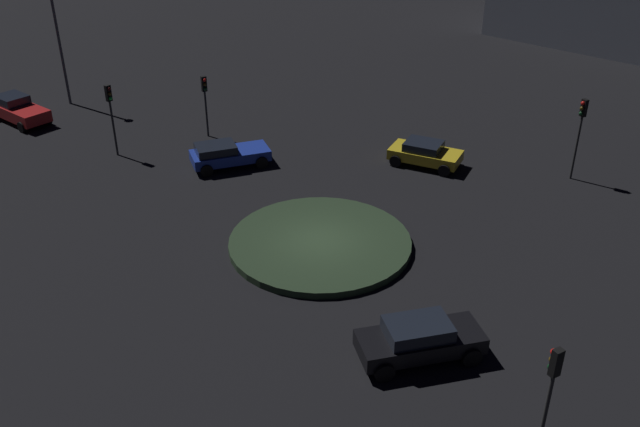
# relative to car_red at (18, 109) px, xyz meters

# --- Properties ---
(ground_plane) EXTENTS (115.58, 115.58, 0.00)m
(ground_plane) POSITION_rel_car_red_xyz_m (-24.11, 0.63, -0.81)
(ground_plane) COLOR black
(roundabout_island) EXTENTS (8.11, 8.11, 0.33)m
(roundabout_island) POSITION_rel_car_red_xyz_m (-24.11, 0.63, -0.65)
(roundabout_island) COLOR #263823
(roundabout_island) RESTS_ON ground_plane
(car_red) EXTENTS (4.40, 2.16, 1.60)m
(car_red) POSITION_rel_car_red_xyz_m (0.00, 0.00, 0.00)
(car_red) COLOR red
(car_red) RESTS_ON ground_plane
(car_black) EXTENTS (4.10, 4.48, 1.51)m
(car_black) POSITION_rel_car_red_xyz_m (-31.31, 4.49, -0.01)
(car_black) COLOR black
(car_black) RESTS_ON ground_plane
(car_yellow) EXTENTS (4.10, 2.64, 1.34)m
(car_yellow) POSITION_rel_car_red_xyz_m (-23.63, -9.61, -0.09)
(car_yellow) COLOR gold
(car_yellow) RESTS_ON ground_plane
(car_blue) EXTENTS (3.81, 4.50, 1.35)m
(car_blue) POSITION_rel_car_red_xyz_m (-15.05, -3.00, -0.08)
(car_blue) COLOR #1E38A5
(car_blue) RESTS_ON ground_plane
(traffic_light_northwest) EXTENTS (0.39, 0.36, 3.87)m
(traffic_light_northwest) POSITION_rel_car_red_xyz_m (-36.26, 6.02, 1.96)
(traffic_light_northwest) COLOR #2D2D2D
(traffic_light_northwest) RESTS_ON ground_plane
(traffic_light_southwest) EXTENTS (0.37, 0.40, 4.40)m
(traffic_light_southwest) POSITION_rel_car_red_xyz_m (-30.68, -12.76, 2.31)
(traffic_light_southwest) COLOR #2D2D2D
(traffic_light_southwest) RESTS_ON ground_plane
(traffic_light_east) EXTENTS (0.36, 0.31, 4.12)m
(traffic_light_east) POSITION_rel_car_red_xyz_m (-9.04, -0.35, 2.13)
(traffic_light_east) COLOR #2D2D2D
(traffic_light_east) RESTS_ON ground_plane
(traffic_light_southeast) EXTENTS (0.39, 0.36, 3.72)m
(traffic_light_southeast) POSITION_rel_car_red_xyz_m (-11.21, -5.40, 1.85)
(traffic_light_southeast) COLOR #2D2D2D
(traffic_light_southeast) RESTS_ON ground_plane
(streetlamp_east) EXTENTS (0.53, 0.53, 8.71)m
(streetlamp_east) POSITION_rel_car_red_xyz_m (0.27, -3.89, 4.88)
(streetlamp_east) COLOR #4C4C51
(streetlamp_east) RESTS_ON ground_plane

